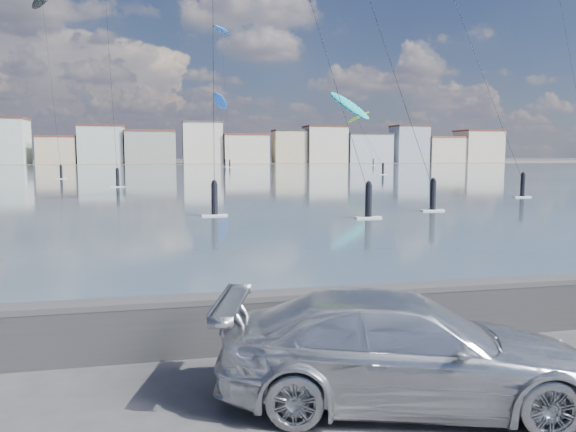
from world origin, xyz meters
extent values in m
plane|color=#333335|center=(0.00, 0.00, 0.00)|extent=(700.00, 700.00, 0.00)
cube|color=#364D55|center=(0.00, 91.50, 0.01)|extent=(500.00, 177.00, 0.00)
cube|color=#4C473D|center=(0.00, 200.00, 0.01)|extent=(500.00, 60.00, 0.00)
cube|color=#28282B|center=(0.00, 2.70, 0.45)|extent=(400.00, 0.35, 0.90)
cylinder|color=#28282B|center=(0.00, 2.70, 0.90)|extent=(400.00, 0.36, 0.36)
cube|color=#B7C6BC|center=(-51.50, 186.00, 7.00)|extent=(15.00, 12.00, 14.00)
cube|color=#562D23|center=(-51.50, 186.00, 14.30)|extent=(15.30, 12.24, 0.60)
cube|color=beige|center=(-35.00, 186.00, 4.25)|extent=(12.00, 10.00, 8.50)
cube|color=brown|center=(-35.00, 186.00, 8.80)|extent=(12.24, 10.20, 0.60)
cube|color=#B7C6BC|center=(-21.50, 186.00, 6.00)|extent=(14.00, 11.00, 12.00)
cube|color=#562D23|center=(-21.50, 186.00, 12.30)|extent=(14.28, 11.22, 0.60)
cube|color=gray|center=(-6.00, 186.00, 5.25)|extent=(16.00, 13.00, 10.50)
cube|color=brown|center=(-6.00, 186.00, 10.80)|extent=(16.32, 13.26, 0.60)
cube|color=beige|center=(11.00, 186.00, 6.75)|extent=(13.00, 10.00, 13.50)
cube|color=#4C423D|center=(11.00, 186.00, 13.80)|extent=(13.26, 10.20, 0.60)
cube|color=beige|center=(25.50, 186.00, 4.75)|extent=(15.00, 12.00, 9.50)
cube|color=brown|center=(25.50, 186.00, 9.80)|extent=(15.30, 12.24, 0.60)
cube|color=beige|center=(41.00, 186.00, 5.50)|extent=(11.00, 9.00, 11.00)
cube|color=#383330|center=(41.00, 186.00, 11.30)|extent=(11.22, 9.18, 0.60)
cube|color=beige|center=(54.00, 186.00, 6.25)|extent=(14.00, 11.00, 12.50)
cube|color=#562D23|center=(54.00, 186.00, 12.80)|extent=(14.28, 11.22, 0.60)
cube|color=#B2B7C6|center=(69.50, 186.00, 5.00)|extent=(16.00, 12.00, 10.00)
cube|color=#383330|center=(69.50, 186.00, 10.30)|extent=(16.32, 12.24, 0.60)
cube|color=#9EA8B7|center=(86.00, 186.00, 6.50)|extent=(12.00, 10.00, 13.00)
cube|color=#562D23|center=(86.00, 186.00, 13.30)|extent=(12.24, 10.20, 0.60)
cube|color=beige|center=(99.50, 186.00, 4.50)|extent=(14.00, 11.00, 9.00)
cube|color=brown|center=(99.50, 186.00, 9.30)|extent=(14.28, 11.22, 0.60)
cube|color=beige|center=(114.00, 186.00, 5.75)|extent=(15.00, 12.00, 11.50)
cube|color=brown|center=(114.00, 186.00, 11.80)|extent=(15.30, 12.24, 0.60)
imported|color=silver|center=(1.83, 0.29, 0.75)|extent=(5.51, 3.39, 1.49)
cube|color=white|center=(1.25, 24.06, 0.05)|extent=(1.40, 0.42, 0.08)
cylinder|color=black|center=(1.25, 24.06, 0.95)|extent=(0.36, 0.36, 1.70)
sphere|color=black|center=(1.25, 24.06, 1.85)|extent=(0.28, 0.28, 0.28)
ellipsoid|color=blue|center=(13.57, 143.56, 35.36)|extent=(6.62, 10.52, 1.71)
cube|color=white|center=(13.90, 130.10, 0.05)|extent=(1.40, 0.42, 0.08)
cylinder|color=black|center=(13.90, 130.10, 0.95)|extent=(0.36, 0.36, 1.70)
sphere|color=black|center=(13.90, 130.10, 1.85)|extent=(0.28, 0.28, 0.28)
cylinder|color=black|center=(13.74, 136.83, 18.33)|extent=(0.36, 13.49, 34.07)
cube|color=white|center=(-15.03, 73.29, 0.05)|extent=(1.40, 0.42, 0.08)
cylinder|color=black|center=(-15.03, 73.29, 0.95)|extent=(0.36, 0.36, 1.70)
sphere|color=black|center=(-15.03, 73.29, 1.85)|extent=(0.28, 0.28, 0.28)
cylinder|color=black|center=(-16.98, 79.99, 13.94)|extent=(3.93, 13.44, 25.29)
cube|color=white|center=(9.09, 21.22, 0.05)|extent=(1.40, 0.42, 0.08)
cylinder|color=black|center=(9.09, 21.22, 0.95)|extent=(0.36, 0.36, 1.70)
sphere|color=black|center=(9.09, 21.22, 1.85)|extent=(0.28, 0.28, 0.28)
cylinder|color=black|center=(7.88, 26.44, 10.35)|extent=(2.47, 10.46, 18.11)
cube|color=white|center=(14.15, 23.95, 0.05)|extent=(1.40, 0.42, 0.08)
cylinder|color=black|center=(14.15, 23.95, 0.95)|extent=(0.36, 0.36, 1.70)
sphere|color=black|center=(14.15, 23.95, 1.85)|extent=(0.28, 0.28, 0.28)
cylinder|color=black|center=(12.28, 28.15, 11.19)|extent=(3.77, 8.43, 19.79)
ellipsoid|color=#19BFBF|center=(32.09, 93.66, 12.21)|extent=(7.61, 9.41, 6.85)
cube|color=white|center=(32.82, 78.42, 0.05)|extent=(1.40, 0.42, 0.08)
cylinder|color=black|center=(32.82, 78.42, 0.95)|extent=(0.36, 0.36, 1.70)
sphere|color=black|center=(32.82, 78.42, 1.85)|extent=(0.28, 0.28, 0.28)
cylinder|color=black|center=(32.45, 86.04, 6.76)|extent=(0.77, 15.27, 10.94)
ellipsoid|color=#8CD826|center=(55.57, 155.86, 14.25)|extent=(7.57, 4.45, 4.08)
cube|color=white|center=(57.17, 146.59, 0.05)|extent=(1.40, 0.42, 0.08)
cylinder|color=black|center=(57.17, 146.59, 0.95)|extent=(0.36, 0.36, 1.70)
sphere|color=black|center=(57.17, 146.59, 1.85)|extent=(0.28, 0.28, 0.28)
cylinder|color=black|center=(56.37, 151.22, 7.77)|extent=(1.63, 9.30, 12.96)
cube|color=white|center=(-6.13, 52.82, 0.05)|extent=(1.40, 0.42, 0.08)
cylinder|color=black|center=(-6.13, 52.82, 0.95)|extent=(0.36, 0.36, 1.70)
sphere|color=black|center=(-6.13, 52.82, 1.85)|extent=(0.28, 0.28, 0.28)
cylinder|color=black|center=(-6.89, 57.73, 11.94)|extent=(1.55, 9.85, 21.29)
ellipsoid|color=blue|center=(14.09, 153.27, 17.91)|extent=(6.36, 10.90, 5.16)
cube|color=white|center=(13.53, 137.43, 0.05)|extent=(1.40, 0.42, 0.08)
cylinder|color=black|center=(13.53, 137.43, 0.95)|extent=(0.36, 0.36, 1.70)
sphere|color=black|center=(13.53, 137.43, 1.85)|extent=(0.28, 0.28, 0.28)
cylinder|color=black|center=(13.81, 145.35, 9.60)|extent=(0.58, 15.87, 16.63)
cylinder|color=black|center=(49.16, 56.47, 14.14)|extent=(1.41, 6.89, 25.68)
cube|color=white|center=(25.81, 32.08, 0.05)|extent=(1.40, 0.42, 0.08)
cylinder|color=black|center=(25.81, 32.08, 0.95)|extent=(0.36, 0.36, 1.70)
sphere|color=black|center=(25.81, 32.08, 1.85)|extent=(0.28, 0.28, 0.28)
cylinder|color=black|center=(25.46, 37.88, 10.23)|extent=(0.73, 11.62, 17.88)
camera|label=1|loc=(-1.32, -6.64, 3.42)|focal=35.00mm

